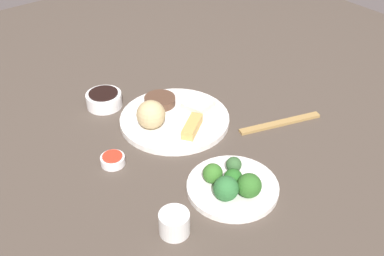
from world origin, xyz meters
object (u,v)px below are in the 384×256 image
broccoli_plate (233,187)px  chopsticks_pair (280,123)px  soy_sauce_bowl (104,100)px  sauce_ramekin_sweet_and_sour (113,160)px  main_plate (176,119)px  teacup (174,223)px

broccoli_plate → chopsticks_pair: 0.29m
broccoli_plate → soy_sauce_bowl: (0.48, 0.06, 0.01)m
sauce_ramekin_sweet_and_sour → main_plate: bearing=-77.7°
main_plate → teacup: bearing=143.1°
broccoli_plate → chopsticks_pair: size_ratio=0.88×
soy_sauce_bowl → teacup: bearing=166.4°
broccoli_plate → chopsticks_pair: broccoli_plate is taller
broccoli_plate → teacup: bearing=96.1°
broccoli_plate → sauce_ramekin_sweet_and_sour: size_ratio=3.54×
sauce_ramekin_sweet_and_sour → chopsticks_pair: bearing=-107.3°
broccoli_plate → teacup: (-0.02, 0.18, 0.02)m
main_plate → sauce_ramekin_sweet_and_sour: (-0.05, 0.22, 0.00)m
sauce_ramekin_sweet_and_sour → chopsticks_pair: 0.46m
main_plate → sauce_ramekin_sweet_and_sour: sauce_ramekin_sweet_and_sour is taller
broccoli_plate → sauce_ramekin_sweet_and_sour: sauce_ramekin_sweet_and_sour is taller
main_plate → broccoli_plate: size_ratio=1.42×
teacup → chopsticks_pair: 0.46m
main_plate → teacup: (-0.31, 0.23, 0.02)m
teacup → chopsticks_pair: (0.13, -0.45, -0.02)m
chopsticks_pair → sauce_ramekin_sweet_and_sour: bearing=72.7°
main_plate → soy_sauce_bowl: (0.19, 0.11, 0.01)m
sauce_ramekin_sweet_and_sour → teacup: teacup is taller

